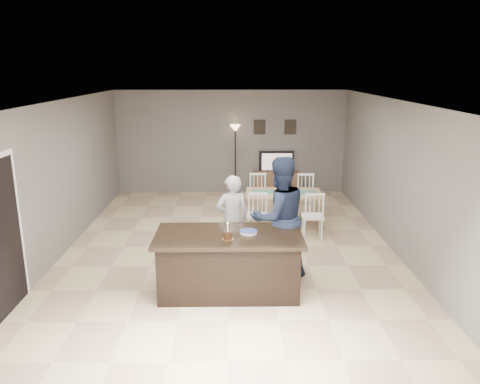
{
  "coord_description": "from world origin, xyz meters",
  "views": [
    {
      "loc": [
        0.08,
        -8.22,
        3.25
      ],
      "look_at": [
        0.18,
        -0.3,
        1.14
      ],
      "focal_mm": 35.0,
      "sensor_mm": 36.0,
      "label": 1
    }
  ],
  "objects_px": {
    "plate_stack": "(248,232)",
    "floor_lamp": "(235,141)",
    "television": "(277,161)",
    "dining_table": "(284,198)",
    "woman": "(232,219)",
    "birthday_cake": "(228,235)",
    "tv_console": "(276,183)",
    "man": "(279,218)",
    "kitchen_island": "(229,263)"
  },
  "relations": [
    {
      "from": "floor_lamp",
      "to": "kitchen_island",
      "type": "bearing_deg",
      "value": -91.19
    },
    {
      "from": "television",
      "to": "floor_lamp",
      "type": "bearing_deg",
      "value": 2.64
    },
    {
      "from": "tv_console",
      "to": "man",
      "type": "xyz_separation_m",
      "value": [
        -0.42,
        -5.02,
        0.67
      ]
    },
    {
      "from": "dining_table",
      "to": "floor_lamp",
      "type": "distance_m",
      "value": 2.93
    },
    {
      "from": "woman",
      "to": "plate_stack",
      "type": "height_order",
      "value": "woman"
    },
    {
      "from": "tv_console",
      "to": "floor_lamp",
      "type": "height_order",
      "value": "floor_lamp"
    },
    {
      "from": "man",
      "to": "woman",
      "type": "bearing_deg",
      "value": -58.32
    },
    {
      "from": "woman",
      "to": "man",
      "type": "distance_m",
      "value": 0.95
    },
    {
      "from": "woman",
      "to": "man",
      "type": "height_order",
      "value": "man"
    },
    {
      "from": "floor_lamp",
      "to": "plate_stack",
      "type": "bearing_deg",
      "value": -88.19
    },
    {
      "from": "kitchen_island",
      "to": "birthday_cake",
      "type": "height_order",
      "value": "birthday_cake"
    },
    {
      "from": "kitchen_island",
      "to": "dining_table",
      "type": "bearing_deg",
      "value": 69.38
    },
    {
      "from": "kitchen_island",
      "to": "birthday_cake",
      "type": "relative_size",
      "value": 8.59
    },
    {
      "from": "kitchen_island",
      "to": "man",
      "type": "bearing_deg",
      "value": 35.06
    },
    {
      "from": "tv_console",
      "to": "dining_table",
      "type": "distance_m",
      "value": 2.63
    },
    {
      "from": "man",
      "to": "plate_stack",
      "type": "distance_m",
      "value": 0.71
    },
    {
      "from": "kitchen_island",
      "to": "television",
      "type": "xyz_separation_m",
      "value": [
        1.2,
        5.64,
        0.41
      ]
    },
    {
      "from": "kitchen_island",
      "to": "man",
      "type": "height_order",
      "value": "man"
    },
    {
      "from": "television",
      "to": "dining_table",
      "type": "distance_m",
      "value": 2.7
    },
    {
      "from": "kitchen_island",
      "to": "tv_console",
      "type": "xyz_separation_m",
      "value": [
        1.2,
        5.57,
        -0.15
      ]
    },
    {
      "from": "tv_console",
      "to": "woman",
      "type": "relative_size",
      "value": 0.78
    },
    {
      "from": "man",
      "to": "floor_lamp",
      "type": "relative_size",
      "value": 1.06
    },
    {
      "from": "kitchen_island",
      "to": "dining_table",
      "type": "height_order",
      "value": "dining_table"
    },
    {
      "from": "kitchen_island",
      "to": "plate_stack",
      "type": "bearing_deg",
      "value": 8.63
    },
    {
      "from": "birthday_cake",
      "to": "dining_table",
      "type": "height_order",
      "value": "birthday_cake"
    },
    {
      "from": "woman",
      "to": "dining_table",
      "type": "xyz_separation_m",
      "value": [
        1.07,
        1.85,
        -0.16
      ]
    },
    {
      "from": "birthday_cake",
      "to": "floor_lamp",
      "type": "bearing_deg",
      "value": 88.75
    },
    {
      "from": "man",
      "to": "birthday_cake",
      "type": "xyz_separation_m",
      "value": [
        -0.79,
        -0.75,
        -0.01
      ]
    },
    {
      "from": "plate_stack",
      "to": "floor_lamp",
      "type": "height_order",
      "value": "floor_lamp"
    },
    {
      "from": "floor_lamp",
      "to": "television",
      "type": "bearing_deg",
      "value": 2.64
    },
    {
      "from": "plate_stack",
      "to": "kitchen_island",
      "type": "bearing_deg",
      "value": -171.37
    },
    {
      "from": "plate_stack",
      "to": "floor_lamp",
      "type": "xyz_separation_m",
      "value": [
        -0.17,
        5.55,
        0.5
      ]
    },
    {
      "from": "plate_stack",
      "to": "dining_table",
      "type": "bearing_deg",
      "value": 74.24
    },
    {
      "from": "birthday_cake",
      "to": "dining_table",
      "type": "bearing_deg",
      "value": 70.42
    },
    {
      "from": "man",
      "to": "plate_stack",
      "type": "height_order",
      "value": "man"
    },
    {
      "from": "tv_console",
      "to": "television",
      "type": "distance_m",
      "value": 0.57
    },
    {
      "from": "man",
      "to": "dining_table",
      "type": "height_order",
      "value": "man"
    },
    {
      "from": "plate_stack",
      "to": "television",
      "type": "bearing_deg",
      "value": 80.77
    },
    {
      "from": "birthday_cake",
      "to": "floor_lamp",
      "type": "distance_m",
      "value": 5.81
    },
    {
      "from": "tv_console",
      "to": "floor_lamp",
      "type": "xyz_separation_m",
      "value": [
        -1.08,
        0.02,
        1.12
      ]
    },
    {
      "from": "kitchen_island",
      "to": "tv_console",
      "type": "height_order",
      "value": "kitchen_island"
    },
    {
      "from": "kitchen_island",
      "to": "plate_stack",
      "type": "height_order",
      "value": "plate_stack"
    },
    {
      "from": "dining_table",
      "to": "floor_lamp",
      "type": "xyz_separation_m",
      "value": [
        -1.0,
        2.63,
        0.81
      ]
    },
    {
      "from": "tv_console",
      "to": "woman",
      "type": "height_order",
      "value": "woman"
    },
    {
      "from": "kitchen_island",
      "to": "plate_stack",
      "type": "xyz_separation_m",
      "value": [
        0.29,
        0.04,
        0.47
      ]
    },
    {
      "from": "birthday_cake",
      "to": "tv_console",
      "type": "bearing_deg",
      "value": 78.15
    },
    {
      "from": "tv_console",
      "to": "television",
      "type": "bearing_deg",
      "value": 90.0
    },
    {
      "from": "tv_console",
      "to": "kitchen_island",
      "type": "bearing_deg",
      "value": -102.16
    },
    {
      "from": "tv_console",
      "to": "plate_stack",
      "type": "xyz_separation_m",
      "value": [
        -0.91,
        -5.53,
        0.62
      ]
    },
    {
      "from": "tv_console",
      "to": "plate_stack",
      "type": "relative_size",
      "value": 4.66
    }
  ]
}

